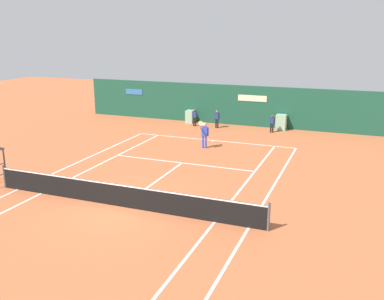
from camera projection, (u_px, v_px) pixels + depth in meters
ground_plane at (128, 201)px, 17.77m from camera, size 80.00×80.00×0.01m
tennis_net at (120, 195)px, 17.12m from camera, size 12.10×0.10×1.07m
sponsor_back_wall at (236, 106)px, 32.08m from camera, size 25.00×1.02×2.99m
player_on_baseline at (204, 133)px, 25.68m from camera, size 0.49×0.78×1.80m
ball_kid_left_post at (195, 116)px, 31.80m from camera, size 0.43×0.18×1.29m
ball_kid_right_post at (272, 122)px, 29.76m from camera, size 0.42×0.19×1.26m
ball_kid_centre_post at (217, 118)px, 31.18m from camera, size 0.43×0.20×1.31m
tennis_ball_by_sideline at (119, 162)px, 23.12m from camera, size 0.07×0.07×0.07m
tennis_ball_near_service_line at (235, 148)px, 25.92m from camera, size 0.07×0.07×0.07m
tennis_ball_mid_court at (102, 165)px, 22.55m from camera, size 0.07×0.07×0.07m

